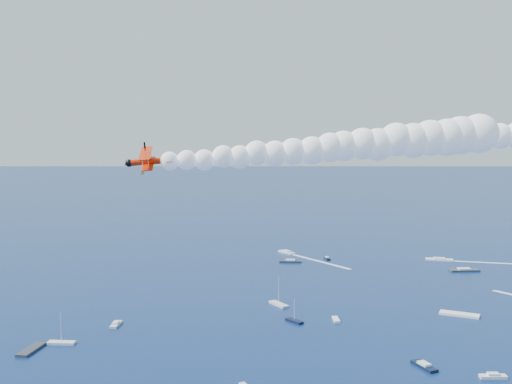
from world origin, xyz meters
The scene contains 5 objects.
biplane_lead centered at (10.56, 36.53, 54.91)m, with size 7.13×8.00×4.82m, color #FF2B05, non-canonical shape.
biplane_trail centered at (-3.50, 4.60, 53.48)m, with size 6.93×7.77×4.68m, color red, non-canonical shape.
smoke_trail_lead centered at (31.30, 52.86, 56.89)m, with size 42.80×34.98×9.99m, color white, non-canonical shape.
smoke_trail_trail centered at (15.43, 23.00, 55.46)m, with size 39.59×38.65×9.99m, color white, non-canonical shape.
spectator_boats centered at (-3.17, 126.70, 0.35)m, with size 217.02×186.75×0.70m.
Camera 1 is at (65.13, -55.16, 58.01)m, focal length 43.04 mm.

